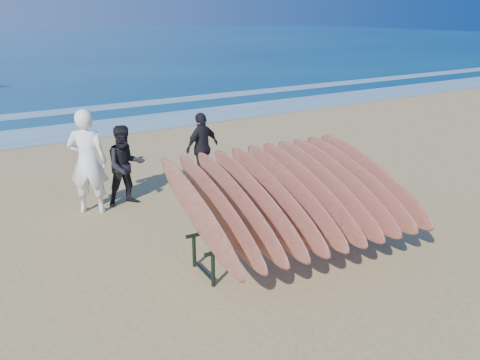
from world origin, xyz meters
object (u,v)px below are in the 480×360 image
Objects in this scene: person_dark_a at (126,166)px; person_dark_b at (202,147)px; surfboard_rack at (292,194)px; person_white at (88,162)px.

person_dark_a is 1.03× the size of person_dark_b.
surfboard_rack is 2.22× the size of person_dark_b.
person_white reaches higher than surfboard_rack.
surfboard_rack is 1.73× the size of person_white.
surfboard_rack is at bearing 153.60° from person_white.
surfboard_rack is 3.98m from person_white.
surfboard_rack is at bearing 66.89° from person_dark_b.
person_dark_b is at bearing 85.80° from surfboard_rack.
person_dark_a is (-1.34, 3.41, -0.21)m from surfboard_rack.
surfboard_rack is 3.67m from person_dark_a.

